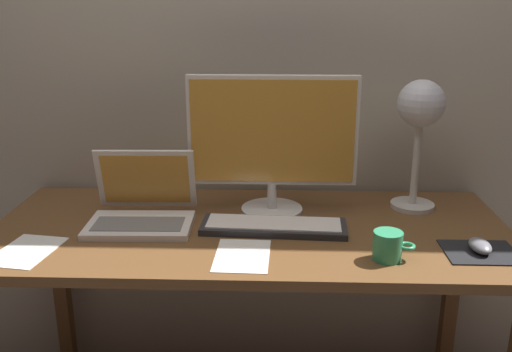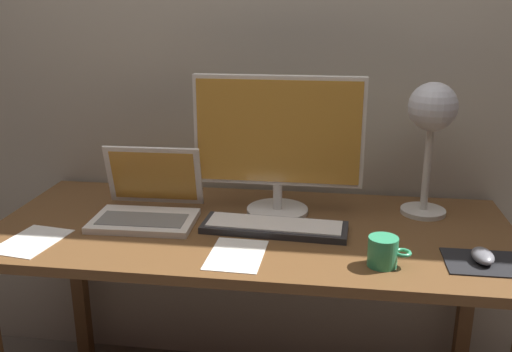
{
  "view_description": "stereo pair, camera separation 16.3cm",
  "coord_description": "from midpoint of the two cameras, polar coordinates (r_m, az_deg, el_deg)",
  "views": [
    {
      "loc": [
        0.07,
        -1.6,
        1.41
      ],
      "look_at": [
        0.02,
        -0.05,
        0.92
      ],
      "focal_mm": 39.25,
      "sensor_mm": 36.0,
      "label": 1
    },
    {
      "loc": [
        0.24,
        -1.59,
        1.41
      ],
      "look_at": [
        0.02,
        -0.05,
        0.92
      ],
      "focal_mm": 39.25,
      "sensor_mm": 36.0,
      "label": 2
    }
  ],
  "objects": [
    {
      "name": "mousepad",
      "position": [
        1.65,
        24.82,
        -8.09
      ],
      "size": [
        0.2,
        0.16,
        0.0
      ],
      "primitive_type": "cube",
      "color": "black",
      "rests_on": "desk"
    },
    {
      "name": "desk_lamp",
      "position": [
        1.86,
        19.92,
        5.56
      ],
      "size": [
        0.15,
        0.15,
        0.43
      ],
      "color": "beige",
      "rests_on": "desk"
    },
    {
      "name": "mouse",
      "position": [
        1.65,
        24.8,
        -7.46
      ],
      "size": [
        0.06,
        0.1,
        0.03
      ],
      "primitive_type": "ellipsoid",
      "color": "slate",
      "rests_on": "mousepad"
    },
    {
      "name": "desk",
      "position": [
        1.77,
        2.24,
        -7.58
      ],
      "size": [
        1.6,
        0.7,
        0.74
      ],
      "color": "brown",
      "rests_on": "ground"
    },
    {
      "name": "paper_sheet_by_keyboard",
      "position": [
        1.55,
        1.02,
        -8.09
      ],
      "size": [
        0.15,
        0.21,
        0.0
      ],
      "primitive_type": "cube",
      "rotation": [
        0.0,
        0.0,
        -0.03
      ],
      "color": "white",
      "rests_on": "desk"
    },
    {
      "name": "monitor",
      "position": [
        1.77,
        4.91,
        3.74
      ],
      "size": [
        0.54,
        0.2,
        0.45
      ],
      "color": "silver",
      "rests_on": "desk"
    },
    {
      "name": "laptop",
      "position": [
        1.81,
        -8.37,
        -2.35
      ],
      "size": [
        0.32,
        0.27,
        0.22
      ],
      "color": "silver",
      "rests_on": "desk"
    },
    {
      "name": "paper_sheet_near_mouse",
      "position": [
        1.73,
        -19.41,
        -6.33
      ],
      "size": [
        0.18,
        0.23,
        0.0
      ],
      "primitive_type": "cube",
      "rotation": [
        0.0,
        0.0,
        -0.15
      ],
      "color": "white",
      "rests_on": "desk"
    },
    {
      "name": "keyboard_main",
      "position": [
        1.7,
        4.63,
        -5.24
      ],
      "size": [
        0.45,
        0.16,
        0.03
      ],
      "color": "#28282B",
      "rests_on": "desk"
    },
    {
      "name": "coffee_mug",
      "position": [
        1.53,
        15.89,
        -7.49
      ],
      "size": [
        0.11,
        0.08,
        0.08
      ],
      "color": "#339966",
      "rests_on": "desk"
    },
    {
      "name": "back_wall",
      "position": [
        2.0,
        3.68,
        14.34
      ],
      "size": [
        4.8,
        0.06,
        2.6
      ],
      "primitive_type": "cube",
      "color": "#B2A893",
      "rests_on": "ground"
    }
  ]
}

